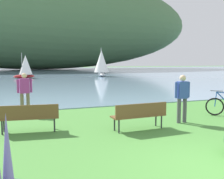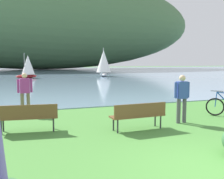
# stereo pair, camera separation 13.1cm
# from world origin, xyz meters

# --- Properties ---
(ground_plane) EXTENTS (200.00, 200.00, 0.00)m
(ground_plane) POSITION_xyz_m (0.00, 0.00, 0.00)
(ground_plane) COLOR #478438
(bay_water) EXTENTS (180.00, 80.00, 0.04)m
(bay_water) POSITION_xyz_m (0.00, 47.87, 0.02)
(bay_water) COLOR #7A99B2
(bay_water) RESTS_ON ground
(distant_hillside) EXTENTS (88.77, 28.00, 26.19)m
(distant_hillside) POSITION_xyz_m (2.95, 69.83, 13.14)
(distant_hillside) COLOR #4C7047
(distant_hillside) RESTS_ON bay_water
(park_bench_near_camera) EXTENTS (1.85, 0.71, 0.88)m
(park_bench_near_camera) POSITION_xyz_m (-3.48, 4.35, 0.52)
(park_bench_near_camera) COLOR brown
(park_bench_near_camera) RESTS_ON ground
(park_bench_further_along) EXTENTS (1.82, 0.56, 0.88)m
(park_bench_further_along) POSITION_xyz_m (-0.16, 3.41, 0.52)
(park_bench_further_along) COLOR brown
(park_bench_further_along) RESTS_ON ground
(person_at_shoreline) EXTENTS (0.61, 0.25, 1.71)m
(person_at_shoreline) POSITION_xyz_m (-3.46, 7.34, 0.98)
(person_at_shoreline) COLOR #72604C
(person_at_shoreline) RESTS_ON ground
(person_on_the_grass) EXTENTS (0.61, 0.22, 1.71)m
(person_on_the_grass) POSITION_xyz_m (1.70, 3.80, 0.98)
(person_on_the_grass) COLOR #4C4C51
(person_on_the_grass) RESTS_ON ground
(sailboat_mid_bay) EXTENTS (2.85, 2.09, 3.23)m
(sailboat_mid_bay) POSITION_xyz_m (-2.36, 31.50, 1.56)
(sailboat_mid_bay) COLOR #B22323
(sailboat_mid_bay) RESTS_ON bay_water
(sailboat_toward_hillside) EXTENTS (2.52, 3.61, 4.09)m
(sailboat_toward_hillside) POSITION_xyz_m (7.96, 31.82, 1.96)
(sailboat_toward_hillside) COLOR white
(sailboat_toward_hillside) RESTS_ON bay_water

